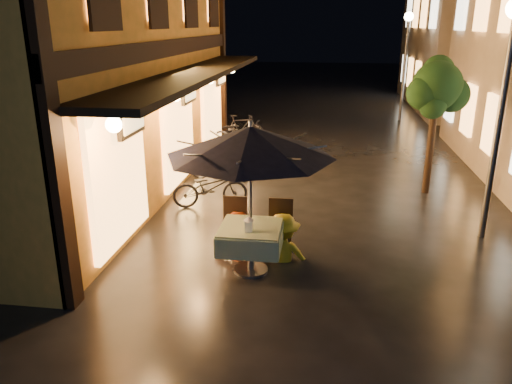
% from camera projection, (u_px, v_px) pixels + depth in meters
% --- Properties ---
extents(ground, '(90.00, 90.00, 0.00)m').
position_uv_depth(ground, '(319.00, 276.00, 7.95)').
color(ground, black).
rests_on(ground, ground).
extents(west_building, '(5.90, 11.40, 7.40)m').
position_uv_depth(west_building, '(75.00, 28.00, 11.27)').
color(west_building, '#BD8933').
rests_on(west_building, ground).
extents(east_building_far, '(7.30, 10.30, 7.30)m').
position_uv_depth(east_building_far, '(497.00, 26.00, 22.64)').
color(east_building_far, '#B6A191').
rests_on(east_building_far, ground).
extents(street_tree, '(1.43, 1.20, 3.15)m').
position_uv_depth(street_tree, '(437.00, 89.00, 11.08)').
color(street_tree, black).
rests_on(street_tree, ground).
extents(streetlamp_near, '(0.36, 0.36, 4.23)m').
position_uv_depth(streetlamp_near, '(506.00, 79.00, 8.49)').
color(streetlamp_near, '#59595E').
rests_on(streetlamp_near, ground).
extents(streetlamp_far, '(0.36, 0.36, 4.23)m').
position_uv_depth(streetlamp_far, '(406.00, 47.00, 19.73)').
color(streetlamp_far, '#59595E').
rests_on(streetlamp_far, ground).
extents(cafe_table, '(0.99, 0.99, 0.78)m').
position_uv_depth(cafe_table, '(251.00, 238.00, 7.92)').
color(cafe_table, '#59595E').
rests_on(cafe_table, ground).
extents(patio_umbrella, '(2.59, 2.59, 2.46)m').
position_uv_depth(patio_umbrella, '(250.00, 141.00, 7.42)').
color(patio_umbrella, '#59595E').
rests_on(patio_umbrella, ground).
extents(cafe_chair_left, '(0.42, 0.42, 0.97)m').
position_uv_depth(cafe_chair_left, '(234.00, 222.00, 8.68)').
color(cafe_chair_left, black).
rests_on(cafe_chair_left, ground).
extents(cafe_chair_right, '(0.42, 0.42, 0.97)m').
position_uv_depth(cafe_chair_right, '(280.00, 224.00, 8.58)').
color(cafe_chair_right, black).
rests_on(cafe_chair_right, ground).
extents(table_lantern, '(0.16, 0.16, 0.25)m').
position_uv_depth(table_lantern, '(249.00, 223.00, 7.63)').
color(table_lantern, white).
rests_on(table_lantern, cafe_table).
extents(person_orange, '(0.91, 0.81, 1.56)m').
position_uv_depth(person_orange, '(235.00, 213.00, 8.43)').
color(person_orange, '#DB450E').
rests_on(person_orange, ground).
extents(person_yellow, '(1.10, 0.75, 1.56)m').
position_uv_depth(person_yellow, '(283.00, 216.00, 8.29)').
color(person_yellow, gold).
rests_on(person_yellow, ground).
extents(bicycle_0, '(1.72, 1.06, 0.85)m').
position_uv_depth(bicycle_0, '(210.00, 188.00, 10.83)').
color(bicycle_0, black).
rests_on(bicycle_0, ground).
extents(bicycle_1, '(1.71, 0.86, 0.99)m').
position_uv_depth(bicycle_1, '(217.00, 162.00, 12.54)').
color(bicycle_1, black).
rests_on(bicycle_1, ground).
extents(bicycle_2, '(1.61, 0.69, 0.82)m').
position_uv_depth(bicycle_2, '(226.00, 157.00, 13.31)').
color(bicycle_2, black).
rests_on(bicycle_2, ground).
extents(bicycle_3, '(1.83, 0.85, 1.06)m').
position_uv_depth(bicycle_3, '(244.00, 143.00, 14.42)').
color(bicycle_3, black).
rests_on(bicycle_3, ground).
extents(bicycle_4, '(1.96, 1.01, 0.98)m').
position_uv_depth(bicycle_4, '(240.00, 136.00, 15.40)').
color(bicycle_4, black).
rests_on(bicycle_4, ground).
extents(bicycle_5, '(1.63, 0.98, 0.95)m').
position_uv_depth(bicycle_5, '(241.00, 129.00, 16.58)').
color(bicycle_5, black).
rests_on(bicycle_5, ground).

